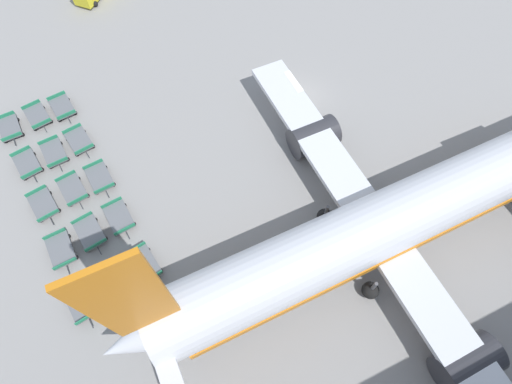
{
  "coord_description": "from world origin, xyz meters",
  "views": [
    {
      "loc": [
        20.95,
        -14.02,
        27.27
      ],
      "look_at": [
        7.92,
        -8.11,
        1.53
      ],
      "focal_mm": 28.0,
      "sensor_mm": 36.0,
      "label": 1
    }
  ],
  "objects_px": {
    "baggage_dolly_row_near_col_c": "(43,205)",
    "baggage_dolly_row_near_col_a": "(10,128)",
    "baggage_dolly_row_mid_a_col_e": "(114,282)",
    "airplane": "(391,221)",
    "baggage_dolly_row_mid_a_col_d": "(90,233)",
    "baggage_dolly_row_near_col_d": "(61,250)",
    "baggage_dolly_row_near_col_e": "(81,302)",
    "baggage_dolly_row_mid_b_col_a": "(62,107)",
    "baggage_dolly_row_mid_b_col_b": "(79,141)",
    "baggage_dolly_row_mid_a_col_b": "(54,153)",
    "baggage_dolly_row_mid_b_col_c": "(100,178)",
    "baggage_dolly_row_mid_b_col_e": "(144,264)",
    "baggage_dolly_row_mid_a_col_a": "(38,116)",
    "baggage_dolly_row_mid_b_col_d": "(119,217)",
    "baggage_dolly_row_near_col_b": "(27,164)",
    "baggage_dolly_row_mid_a_col_c": "(73,190)"
  },
  "relations": [
    {
      "from": "baggage_dolly_row_near_col_b",
      "to": "baggage_dolly_row_mid_a_col_b",
      "type": "distance_m",
      "value": 2.16
    },
    {
      "from": "baggage_dolly_row_near_col_b",
      "to": "baggage_dolly_row_mid_a_col_d",
      "type": "height_order",
      "value": "same"
    },
    {
      "from": "baggage_dolly_row_near_col_d",
      "to": "baggage_dolly_row_mid_a_col_e",
      "type": "relative_size",
      "value": 1.0
    },
    {
      "from": "baggage_dolly_row_near_col_a",
      "to": "baggage_dolly_row_mid_b_col_c",
      "type": "height_order",
      "value": "same"
    },
    {
      "from": "baggage_dolly_row_mid_b_col_d",
      "to": "baggage_dolly_row_near_col_d",
      "type": "bearing_deg",
      "value": -79.75
    },
    {
      "from": "baggage_dolly_row_mid_a_col_e",
      "to": "airplane",
      "type": "bearing_deg",
      "value": 75.98
    },
    {
      "from": "baggage_dolly_row_near_col_c",
      "to": "baggage_dolly_row_mid_b_col_e",
      "type": "bearing_deg",
      "value": 36.09
    },
    {
      "from": "baggage_dolly_row_near_col_d",
      "to": "baggage_dolly_row_near_col_e",
      "type": "height_order",
      "value": "same"
    },
    {
      "from": "baggage_dolly_row_mid_a_col_b",
      "to": "baggage_dolly_row_mid_b_col_e",
      "type": "xyz_separation_m",
      "value": [
        12.15,
        3.96,
        0.0
      ]
    },
    {
      "from": "baggage_dolly_row_mid_b_col_b",
      "to": "baggage_dolly_row_mid_b_col_d",
      "type": "relative_size",
      "value": 1.01
    },
    {
      "from": "baggage_dolly_row_mid_a_col_e",
      "to": "baggage_dolly_row_mid_a_col_c",
      "type": "bearing_deg",
      "value": -172.96
    },
    {
      "from": "baggage_dolly_row_mid_a_col_b",
      "to": "baggage_dolly_row_mid_b_col_c",
      "type": "bearing_deg",
      "value": 35.91
    },
    {
      "from": "baggage_dolly_row_mid_a_col_c",
      "to": "baggage_dolly_row_mid_b_col_d",
      "type": "height_order",
      "value": "same"
    },
    {
      "from": "baggage_dolly_row_mid_a_col_c",
      "to": "baggage_dolly_row_mid_a_col_d",
      "type": "xyz_separation_m",
      "value": [
        4.13,
        0.38,
        0.0
      ]
    },
    {
      "from": "baggage_dolly_row_near_col_a",
      "to": "baggage_dolly_row_near_col_b",
      "type": "distance_m",
      "value": 4.4
    },
    {
      "from": "baggage_dolly_row_near_col_a",
      "to": "baggage_dolly_row_near_col_c",
      "type": "height_order",
      "value": "same"
    },
    {
      "from": "airplane",
      "to": "baggage_dolly_row_near_col_c",
      "type": "xyz_separation_m",
      "value": [
        -12.68,
        -21.83,
        -2.59
      ]
    },
    {
      "from": "baggage_dolly_row_near_col_b",
      "to": "baggage_dolly_row_near_col_c",
      "type": "distance_m",
      "value": 4.3
    },
    {
      "from": "baggage_dolly_row_mid_a_col_a",
      "to": "baggage_dolly_row_mid_a_col_e",
      "type": "height_order",
      "value": "same"
    },
    {
      "from": "baggage_dolly_row_near_col_b",
      "to": "baggage_dolly_row_mid_b_col_d",
      "type": "xyz_separation_m",
      "value": [
        7.67,
        5.46,
        0.0
      ]
    },
    {
      "from": "airplane",
      "to": "baggage_dolly_row_mid_b_col_d",
      "type": "relative_size",
      "value": 11.6
    },
    {
      "from": "baggage_dolly_row_mid_b_col_a",
      "to": "baggage_dolly_row_mid_b_col_b",
      "type": "bearing_deg",
      "value": 7.47
    },
    {
      "from": "baggage_dolly_row_near_col_e",
      "to": "baggage_dolly_row_mid_a_col_e",
      "type": "bearing_deg",
      "value": 99.43
    },
    {
      "from": "baggage_dolly_row_near_col_b",
      "to": "baggage_dolly_row_mid_b_col_c",
      "type": "xyz_separation_m",
      "value": [
        3.68,
        4.97,
        0.0
      ]
    },
    {
      "from": "baggage_dolly_row_mid_b_col_c",
      "to": "baggage_dolly_row_mid_a_col_b",
      "type": "bearing_deg",
      "value": -144.09
    },
    {
      "from": "baggage_dolly_row_near_col_d",
      "to": "baggage_dolly_row_mid_b_col_a",
      "type": "bearing_deg",
      "value": 168.44
    },
    {
      "from": "baggage_dolly_row_near_col_a",
      "to": "baggage_dolly_row_near_col_d",
      "type": "distance_m",
      "value": 12.93
    },
    {
      "from": "baggage_dolly_row_mid_a_col_a",
      "to": "baggage_dolly_row_mid_b_col_d",
      "type": "relative_size",
      "value": 1.01
    },
    {
      "from": "baggage_dolly_row_near_col_d",
      "to": "baggage_dolly_row_mid_b_col_e",
      "type": "xyz_separation_m",
      "value": [
        3.47,
        5.1,
        0.0
      ]
    },
    {
      "from": "baggage_dolly_row_mid_a_col_a",
      "to": "baggage_dolly_row_mid_b_col_e",
      "type": "relative_size",
      "value": 1.0
    },
    {
      "from": "baggage_dolly_row_near_col_a",
      "to": "baggage_dolly_row_mid_a_col_d",
      "type": "height_order",
      "value": "same"
    },
    {
      "from": "baggage_dolly_row_mid_a_col_e",
      "to": "baggage_dolly_row_mid_b_col_d",
      "type": "distance_m",
      "value": 4.93
    },
    {
      "from": "baggage_dolly_row_mid_b_col_b",
      "to": "baggage_dolly_row_near_col_d",
      "type": "bearing_deg",
      "value": -19.82
    },
    {
      "from": "baggage_dolly_row_mid_b_col_b",
      "to": "baggage_dolly_row_mid_b_col_d",
      "type": "xyz_separation_m",
      "value": [
        8.25,
        1.18,
        0.0
      ]
    },
    {
      "from": "baggage_dolly_row_near_col_a",
      "to": "baggage_dolly_row_mid_a_col_c",
      "type": "height_order",
      "value": "same"
    },
    {
      "from": "baggage_dolly_row_near_col_a",
      "to": "baggage_dolly_row_mid_a_col_d",
      "type": "xyz_separation_m",
      "value": [
        12.33,
        3.99,
        0.0
      ]
    },
    {
      "from": "baggage_dolly_row_mid_b_col_a",
      "to": "baggage_dolly_row_mid_b_col_b",
      "type": "relative_size",
      "value": 1.0
    },
    {
      "from": "baggage_dolly_row_mid_a_col_c",
      "to": "baggage_dolly_row_mid_b_col_d",
      "type": "xyz_separation_m",
      "value": [
        3.8,
        2.64,
        0.0
      ]
    },
    {
      "from": "baggage_dolly_row_near_col_c",
      "to": "baggage_dolly_row_near_col_d",
      "type": "distance_m",
      "value": 4.23
    },
    {
      "from": "baggage_dolly_row_near_col_c",
      "to": "baggage_dolly_row_mid_a_col_b",
      "type": "bearing_deg",
      "value": 159.97
    },
    {
      "from": "baggage_dolly_row_mid_a_col_d",
      "to": "baggage_dolly_row_mid_b_col_c",
      "type": "xyz_separation_m",
      "value": [
        -4.32,
        1.77,
        0.0
      ]
    },
    {
      "from": "baggage_dolly_row_mid_a_col_e",
      "to": "baggage_dolly_row_mid_b_col_c",
      "type": "xyz_separation_m",
      "value": [
        -8.66,
        1.1,
        0.0
      ]
    },
    {
      "from": "baggage_dolly_row_near_col_d",
      "to": "baggage_dolly_row_mid_b_col_a",
      "type": "relative_size",
      "value": 0.99
    },
    {
      "from": "baggage_dolly_row_mid_a_col_a",
      "to": "baggage_dolly_row_mid_b_col_a",
      "type": "height_order",
      "value": "same"
    },
    {
      "from": "baggage_dolly_row_near_col_c",
      "to": "baggage_dolly_row_near_col_a",
      "type": "bearing_deg",
      "value": -171.38
    },
    {
      "from": "baggage_dolly_row_mid_a_col_d",
      "to": "baggage_dolly_row_mid_b_col_c",
      "type": "height_order",
      "value": "same"
    },
    {
      "from": "baggage_dolly_row_near_col_c",
      "to": "baggage_dolly_row_mid_a_col_d",
      "type": "relative_size",
      "value": 1.0
    },
    {
      "from": "baggage_dolly_row_near_col_b",
      "to": "baggage_dolly_row_mid_b_col_c",
      "type": "bearing_deg",
      "value": 53.49
    },
    {
      "from": "baggage_dolly_row_mid_a_col_a",
      "to": "baggage_dolly_row_mid_b_col_d",
      "type": "distance_m",
      "value": 12.94
    },
    {
      "from": "baggage_dolly_row_mid_a_col_d",
      "to": "airplane",
      "type": "bearing_deg",
      "value": 64.94
    }
  ]
}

